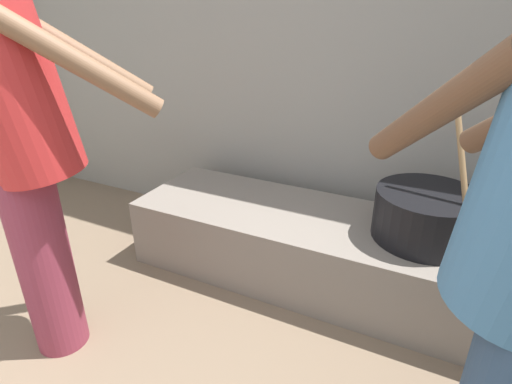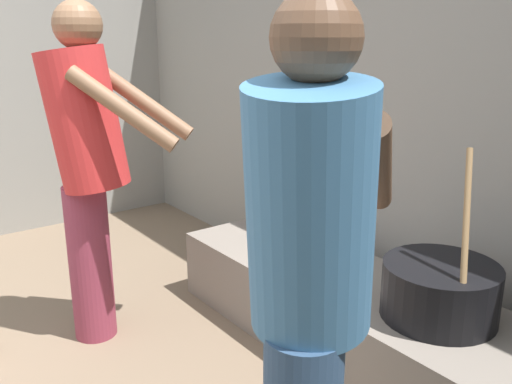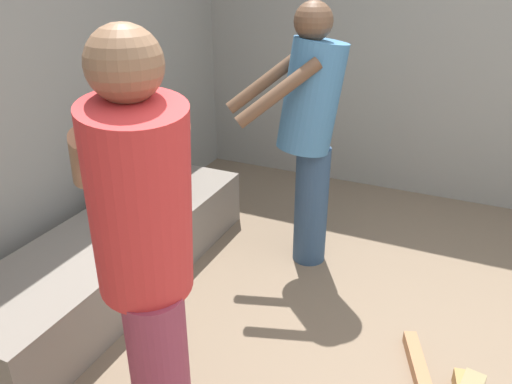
# 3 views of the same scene
# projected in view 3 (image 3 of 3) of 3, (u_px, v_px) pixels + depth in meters

# --- Properties ---
(hearth_ledge) EXTENTS (1.96, 0.60, 0.36)m
(hearth_ledge) POSITION_uv_depth(u_px,v_px,m) (117.00, 255.00, 2.85)
(hearth_ledge) COLOR slate
(hearth_ledge) RESTS_ON ground_plane
(cooking_pot_main) EXTENTS (0.45, 0.45, 0.67)m
(cooking_pot_main) POSITION_uv_depth(u_px,v_px,m) (154.00, 179.00, 3.10)
(cooking_pot_main) COLOR black
(cooking_pot_main) RESTS_ON hearth_ledge
(cook_in_red_shirt) EXTENTS (0.68, 0.70, 1.58)m
(cook_in_red_shirt) POSITION_uv_depth(u_px,v_px,m) (146.00, 252.00, 1.53)
(cook_in_red_shirt) COLOR #8C3347
(cook_in_red_shirt) RESTS_ON ground_plane
(cook_in_blue_shirt) EXTENTS (0.64, 0.71, 1.53)m
(cook_in_blue_shirt) POSITION_uv_depth(u_px,v_px,m) (310.00, 126.00, 2.77)
(cook_in_blue_shirt) COLOR navy
(cook_in_blue_shirt) RESTS_ON ground_plane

